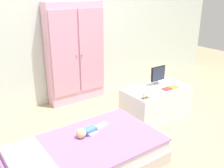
% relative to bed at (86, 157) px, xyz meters
% --- Properties ---
extents(ground_plane, '(10.00, 10.00, 0.02)m').
position_rel_bed_xyz_m(ground_plane, '(0.63, 0.11, -0.15)').
color(ground_plane, tan).
extents(back_wall, '(6.40, 0.05, 2.70)m').
position_rel_bed_xyz_m(back_wall, '(0.63, 1.69, 1.21)').
color(back_wall, silver).
rests_on(back_wall, ground_plane).
extents(bed, '(1.48, 0.85, 0.28)m').
position_rel_bed_xyz_m(bed, '(0.00, 0.00, 0.00)').
color(bed, beige).
rests_on(bed, ground_plane).
extents(pillow, '(0.32, 0.60, 0.07)m').
position_rel_bed_xyz_m(pillow, '(-0.54, 0.00, 0.18)').
color(pillow, silver).
rests_on(pillow, bed).
extents(doll, '(0.39, 0.15, 0.10)m').
position_rel_bed_xyz_m(doll, '(0.09, 0.13, 0.18)').
color(doll, '#4C84C6').
rests_on(doll, bed).
extents(wardrobe, '(0.88, 0.25, 1.49)m').
position_rel_bed_xyz_m(wardrobe, '(0.73, 1.53, 0.61)').
color(wardrobe, '#EFADCC').
rests_on(wardrobe, ground_plane).
extents(tv_stand, '(0.90, 0.52, 0.40)m').
position_rel_bed_xyz_m(tv_stand, '(1.36, 0.43, 0.06)').
color(tv_stand, white).
rests_on(tv_stand, ground_plane).
extents(tv_monitor, '(0.24, 0.10, 0.26)m').
position_rel_bed_xyz_m(tv_monitor, '(1.46, 0.52, 0.41)').
color(tv_monitor, '#99999E').
rests_on(tv_monitor, tv_stand).
extents(rocking_horse_toy, '(0.11, 0.04, 0.13)m').
position_rel_bed_xyz_m(rocking_horse_toy, '(1.01, 0.26, 0.33)').
color(rocking_horse_toy, '#8E6642').
rests_on(rocking_horse_toy, tv_stand).
extents(book_red, '(0.12, 0.09, 0.01)m').
position_rel_bed_xyz_m(book_red, '(1.43, 0.31, 0.27)').
color(book_red, '#CC3838').
rests_on(book_red, tv_stand).
extents(book_orange, '(0.13, 0.11, 0.01)m').
position_rel_bed_xyz_m(book_orange, '(1.56, 0.31, 0.27)').
color(book_orange, orange).
rests_on(book_orange, tv_stand).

